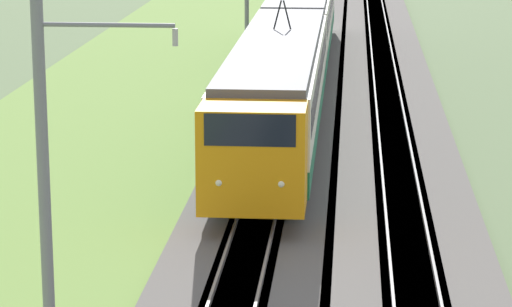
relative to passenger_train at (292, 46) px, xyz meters
The scene contains 7 objects.
ballast_main 10.61m from the passenger_train, ahead, with size 240.00×4.40×0.30m.
ballast_adjacent 11.39m from the passenger_train, 21.86° to the right, with size 240.00×4.40×0.30m.
track_main 10.60m from the passenger_train, ahead, with size 240.00×1.57×0.45m.
track_adjacent 11.39m from the passenger_train, 21.86° to the right, with size 240.00×1.57×0.45m.
grass_verge 12.77m from the passenger_train, 34.36° to the left, with size 240.00×10.95×0.12m.
passenger_train is the anchor object (origin of this frame).
catenary_mast_near 31.39m from the passenger_train, behind, with size 0.22×2.56×8.23m.
Camera 1 is at (-12.04, -2.58, 9.99)m, focal length 85.00 mm.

